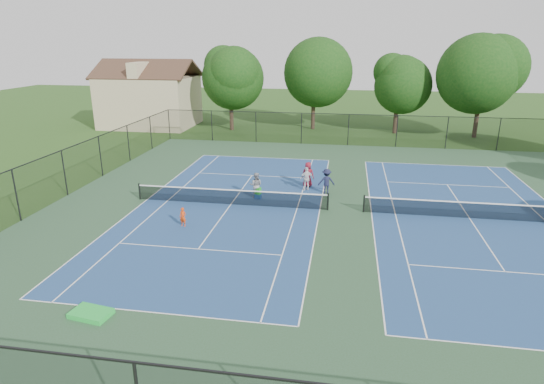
% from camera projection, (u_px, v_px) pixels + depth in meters
% --- Properties ---
extents(ground, '(140.00, 140.00, 0.00)m').
position_uv_depth(ground, '(345.00, 211.00, 26.97)').
color(ground, '#234716').
rests_on(ground, ground).
extents(court_pad, '(36.00, 36.00, 0.01)m').
position_uv_depth(court_pad, '(345.00, 211.00, 26.96)').
color(court_pad, '#294929').
rests_on(court_pad, ground).
extents(tennis_court_left, '(12.00, 23.83, 1.07)m').
position_uv_depth(tennis_court_left, '(231.00, 203.00, 28.02)').
color(tennis_court_left, navy).
rests_on(tennis_court_left, ground).
extents(tennis_court_right, '(12.00, 23.83, 1.07)m').
position_uv_depth(tennis_court_right, '(470.00, 217.00, 25.85)').
color(tennis_court_right, navy).
rests_on(tennis_court_right, ground).
extents(perimeter_fence, '(36.08, 36.08, 3.02)m').
position_uv_depth(perimeter_fence, '(347.00, 185.00, 26.46)').
color(perimeter_fence, black).
rests_on(perimeter_fence, ground).
extents(tree_back_a, '(6.80, 6.80, 9.15)m').
position_uv_depth(tree_back_a, '(230.00, 75.00, 49.50)').
color(tree_back_a, '#2D2116').
rests_on(tree_back_a, ground).
extents(tree_back_b, '(7.60, 7.60, 10.03)m').
position_uv_depth(tree_back_b, '(314.00, 69.00, 49.81)').
color(tree_back_b, '#2D2116').
rests_on(tree_back_b, ground).
extents(tree_back_c, '(6.00, 6.00, 8.40)m').
position_uv_depth(tree_back_c, '(399.00, 82.00, 47.84)').
color(tree_back_c, '#2D2116').
rests_on(tree_back_c, ground).
extents(tree_back_d, '(7.80, 7.80, 10.37)m').
position_uv_depth(tree_back_d, '(483.00, 70.00, 45.24)').
color(tree_back_d, '#2D2116').
rests_on(tree_back_d, ground).
extents(clapboard_house, '(10.80, 8.10, 7.65)m').
position_uv_depth(clapboard_house, '(150.00, 99.00, 52.92)').
color(clapboard_house, tan).
rests_on(clapboard_house, ground).
extents(child_player, '(0.43, 0.33, 1.07)m').
position_uv_depth(child_player, '(183.00, 217.00, 24.63)').
color(child_player, '#EA410F').
rests_on(child_player, ground).
extents(instructor, '(0.82, 0.64, 1.67)m').
position_uv_depth(instructor, '(256.00, 185.00, 29.03)').
color(instructor, gray).
rests_on(instructor, ground).
extents(bystander_a, '(1.02, 0.74, 1.60)m').
position_uv_depth(bystander_a, '(307.00, 179.00, 30.52)').
color(bystander_a, silver).
rests_on(bystander_a, ground).
extents(bystander_b, '(1.18, 0.81, 1.69)m').
position_uv_depth(bystander_b, '(326.00, 181.00, 29.81)').
color(bystander_b, '#1A1D39').
rests_on(bystander_b, ground).
extents(bystander_c, '(0.93, 0.69, 1.73)m').
position_uv_depth(bystander_c, '(308.00, 174.00, 31.27)').
color(bystander_c, maroon).
rests_on(bystander_c, ground).
extents(ball_crate, '(0.46, 0.37, 0.30)m').
position_uv_depth(ball_crate, '(258.00, 196.00, 29.10)').
color(ball_crate, navy).
rests_on(ball_crate, ground).
extents(ball_hopper, '(0.41, 0.37, 0.44)m').
position_uv_depth(ball_hopper, '(258.00, 191.00, 28.98)').
color(ball_hopper, green).
rests_on(ball_hopper, ball_crate).
extents(green_tarp, '(1.57, 1.11, 0.19)m').
position_uv_depth(green_tarp, '(91.00, 313.00, 16.70)').
color(green_tarp, green).
rests_on(green_tarp, ground).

